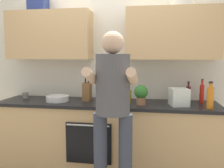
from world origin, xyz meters
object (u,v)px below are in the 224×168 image
Objects in this scene: bottle_oil at (129,96)px; cup_stoneware at (25,96)px; bottle_wine at (188,94)px; potted_herb at (141,94)px; grocery_bag_produce at (179,97)px; mixing_bowl at (58,98)px; bottle_juice at (210,97)px; person_standing at (113,103)px; bottle_soy at (119,92)px; knife_block at (87,92)px; bottle_vinegar at (99,94)px; bottle_hotsauce at (202,93)px.

bottle_oil is 1.48m from cup_stoneware.
bottle_wine reaches higher than potted_herb.
mixing_bowl is at bearing 179.22° from grocery_bag_produce.
bottle_wine is at bearing 121.44° from bottle_juice.
bottle_wine reaches higher than bottle_oil.
person_standing is at bearing -138.61° from grocery_bag_produce.
bottle_juice is 2.42m from cup_stoneware.
mixing_bowl is (-0.94, -0.03, -0.06)m from bottle_oil.
bottle_wine is at bearing -0.08° from bottle_soy.
person_standing is at bearing -86.71° from bottle_soy.
cup_stoneware is at bearing 150.63° from person_standing.
knife_block reaches higher than grocery_bag_produce.
bottle_soy is 0.78m from grocery_bag_produce.
bottle_vinegar is 0.60m from mixing_bowl.
bottle_soy reaches higher than mixing_bowl.
bottle_wine is 1.15× the size of potted_herb.
bottle_wine is at bearing 5.86° from mixing_bowl.
bottle_hotsauce is 3.70× the size of cup_stoneware.
potted_herb is 1.13× the size of grocery_bag_produce.
cup_stoneware is (-1.47, 0.10, -0.05)m from bottle_oil.
bottle_wine is at bearing 2.95° from knife_block.
bottle_oil is 0.58m from knife_block.
bottle_wine is 1.69m from mixing_bowl.
mixing_bowl is 1.38× the size of grocery_bag_produce.
bottle_juice reaches higher than bottle_soy.
person_standing is 5.97× the size of bottle_vinegar.
bottle_wine is 2.21m from cup_stoneware.
mixing_bowl is (-0.58, 0.10, -0.09)m from bottle_vinegar.
cup_stoneware is at bearing -178.24° from bottle_hotsauce.
knife_block reaches higher than bottle_soy.
bottle_wine is at bearing 44.13° from person_standing.
bottle_soy reaches higher than cup_stoneware.
bottle_oil is 0.75m from bottle_wine.
bottle_juice is 0.79m from potted_herb.
bottle_vinegar is (-0.36, -0.13, 0.03)m from bottle_oil.
bottle_juice is at bearing -4.37° from mixing_bowl.
bottle_wine is at bearing 11.08° from bottle_oil.
knife_block is at bearing 135.25° from bottle_vinegar.
bottle_oil is 0.95m from mixing_bowl.
bottle_soy is 0.89m from bottle_wine.
bottle_soy is at bearing 12.34° from mixing_bowl.
bottle_oil reaches higher than mixing_bowl.
bottle_vinegar is at bearing -44.75° from knife_block.
potted_herb is at bearing -6.04° from cup_stoneware.
bottle_juice reaches higher than grocery_bag_produce.
bottle_vinegar reaches higher than grocery_bag_produce.
cup_stoneware is 0.54m from mixing_bowl.
bottle_hotsauce reaches higher than cup_stoneware.
grocery_bag_produce reaches higher than cup_stoneware.
mixing_bowl is (-1.85, -0.20, -0.09)m from bottle_hotsauce.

